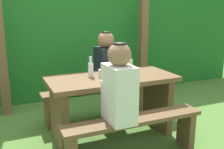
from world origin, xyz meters
TOP-DOWN VIEW (x-y plane):
  - ground_plane at (0.00, 0.00)m, footprint 12.00×12.00m
  - hedge_backdrop at (0.00, 1.93)m, footprint 6.40×0.87m
  - pergola_post_left at (-1.07, 1.20)m, footprint 0.12×0.12m
  - pergola_post_right at (1.07, 1.20)m, footprint 0.12×0.12m
  - picnic_table at (0.00, 0.00)m, footprint 1.40×0.64m
  - bench_near at (0.00, -0.52)m, footprint 1.40×0.24m
  - bench_far at (0.00, 0.52)m, footprint 1.40×0.24m
  - person_white_shirt at (-0.16, -0.52)m, footprint 0.25×0.35m
  - person_black_coat at (0.14, 0.52)m, footprint 0.25×0.35m
  - drinking_glass at (-0.11, 0.02)m, footprint 0.07×0.07m
  - bottle_left at (0.21, -0.02)m, footprint 0.06×0.06m
  - bottle_right at (-0.21, 0.10)m, footprint 0.06×0.06m
  - cell_phone at (0.05, 0.15)m, footprint 0.12×0.16m

SIDE VIEW (x-z plane):
  - ground_plane at x=0.00m, z-range 0.00..0.00m
  - bench_near at x=0.00m, z-range 0.09..0.52m
  - bench_far at x=0.00m, z-range 0.09..0.52m
  - picnic_table at x=0.00m, z-range 0.13..0.84m
  - cell_phone at x=0.05m, z-range 0.71..0.72m
  - drinking_glass at x=-0.11m, z-range 0.71..0.79m
  - person_white_shirt at x=-0.16m, z-range 0.40..1.12m
  - person_black_coat at x=0.14m, z-range 0.40..1.12m
  - bottle_right at x=-0.21m, z-range 0.68..0.90m
  - bottle_left at x=0.21m, z-range 0.69..0.92m
  - hedge_backdrop at x=0.00m, z-range 0.00..1.74m
  - pergola_post_left at x=-1.07m, z-range 0.00..1.93m
  - pergola_post_right at x=1.07m, z-range 0.00..1.93m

